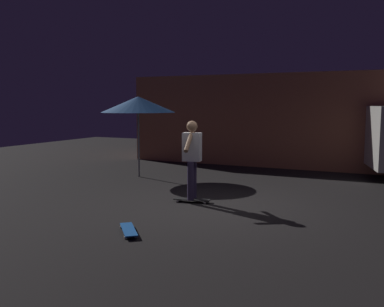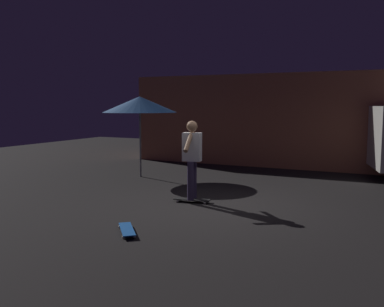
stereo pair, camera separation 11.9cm
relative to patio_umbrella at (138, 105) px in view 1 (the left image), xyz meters
name	(u,v)px [view 1 (the left image)]	position (x,y,z in m)	size (l,w,h in m)	color
ground_plane	(216,206)	(3.38, -2.38, -2.07)	(28.00, 28.00, 0.00)	black
low_building	(282,119)	(2.79, 5.37, -0.53)	(9.97, 4.10, 3.08)	#B76B4C
patio_umbrella	(138,105)	(0.00, 0.00, 0.00)	(2.10, 2.10, 2.30)	slate
skateboard_ridden	(192,200)	(2.77, -2.27, -2.02)	(0.80, 0.33, 0.07)	black
skateboard_spare	(129,230)	(2.79, -4.71, -2.02)	(0.66, 0.72, 0.07)	#1959B2
skater	(192,154)	(2.77, -2.27, -1.04)	(0.41, 0.98, 1.67)	#382D4C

